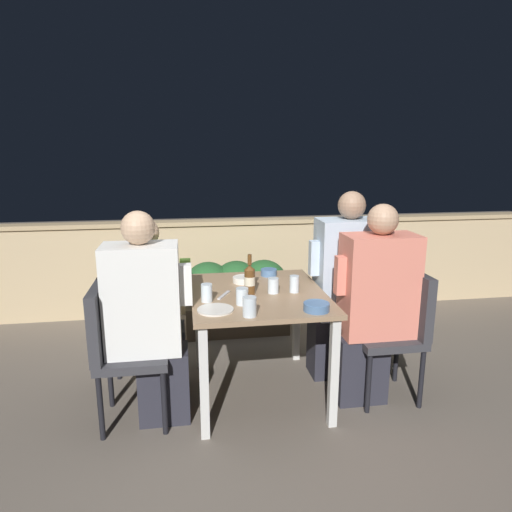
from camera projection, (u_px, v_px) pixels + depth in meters
The scene contains 24 objects.
ground_plane at pixel (258, 392), 3.09m from camera, with size 16.00×16.00×0.00m, color #665B51.
parapet_wall at pixel (232, 265), 4.56m from camera, with size 9.00×0.18×0.93m.
dining_table at pixel (258, 305), 2.95m from camera, with size 0.85×0.99×0.71m.
planter_hedge at pixel (237, 293), 4.04m from camera, with size 0.90×0.47×0.65m.
chair_left_near at pixel (117, 341), 2.65m from camera, with size 0.41×0.41×0.85m.
person_white_polo at pixel (149, 319), 2.65m from camera, with size 0.50×0.26×1.28m.
chair_left_far at pixel (124, 319), 3.00m from camera, with size 0.41×0.41×0.85m.
person_green_blouse at pixel (154, 306), 3.01m from camera, with size 0.47×0.26×1.18m.
chair_right_near at pixel (400, 322), 2.95m from camera, with size 0.41×0.41×0.85m.
person_coral_top at pixel (373, 305), 2.89m from camera, with size 0.51×0.26×1.28m.
chair_right_far at pixel (368, 304), 3.28m from camera, with size 0.41×0.41×0.85m.
person_blue_shirt at pixel (344, 286), 3.21m from camera, with size 0.51×0.26×1.33m.
beer_bottle at pixel (250, 279), 2.86m from camera, with size 0.07×0.07×0.26m.
plate_0 at pixel (215, 310), 2.59m from camera, with size 0.21×0.21×0.01m.
bowl_0 at pixel (269, 272), 3.30m from camera, with size 0.12×0.12×0.05m.
bowl_1 at pixel (244, 279), 3.14m from camera, with size 0.15×0.15×0.04m.
bowl_2 at pixel (316, 306), 2.59m from camera, with size 0.15×0.15×0.05m.
glass_cup_0 at pixel (273, 286), 2.90m from camera, with size 0.07×0.07×0.10m.
glass_cup_1 at pixel (207, 293), 2.73m from camera, with size 0.07×0.07×0.11m.
glass_cup_2 at pixel (242, 296), 2.68m from camera, with size 0.07×0.07×0.10m.
glass_cup_3 at pixel (250, 307), 2.49m from camera, with size 0.08×0.08×0.11m.
glass_cup_4 at pixel (294, 284), 2.91m from camera, with size 0.06×0.06×0.11m.
fork_0 at pixel (224, 295), 2.85m from camera, with size 0.09×0.16×0.01m.
potted_plant at pixel (389, 290), 3.91m from camera, with size 0.31×0.31×0.69m.
Camera 1 is at (-0.45, -2.76, 1.61)m, focal length 32.00 mm.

